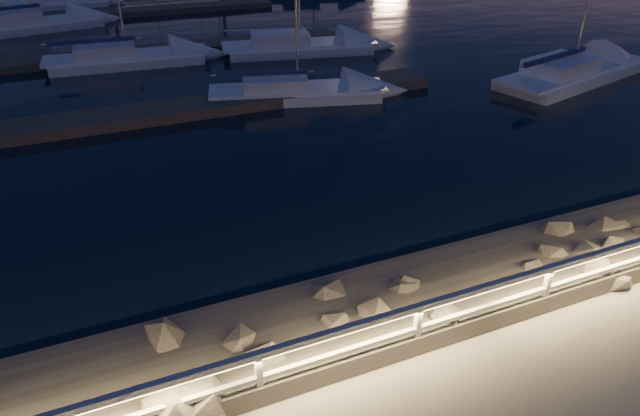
# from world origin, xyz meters

# --- Properties ---
(ground) EXTENTS (400.00, 400.00, 0.00)m
(ground) POSITION_xyz_m (0.00, 0.00, 0.00)
(ground) COLOR gray
(ground) RESTS_ON ground
(harbor_water) EXTENTS (400.00, 440.00, 0.60)m
(harbor_water) POSITION_xyz_m (0.00, 31.22, -0.97)
(harbor_water) COLOR black
(harbor_water) RESTS_ON ground
(guard_rail) EXTENTS (44.11, 0.12, 1.06)m
(guard_rail) POSITION_xyz_m (-0.07, -0.00, 0.77)
(guard_rail) COLOR silver
(guard_rail) RESTS_ON ground
(riprap) EXTENTS (28.98, 2.46, 1.38)m
(riprap) POSITION_xyz_m (-3.98, 1.86, -0.29)
(riprap) COLOR #676158
(riprap) RESTS_ON ground
(floating_docks) EXTENTS (22.00, 36.00, 0.40)m
(floating_docks) POSITION_xyz_m (0.00, 32.50, -0.40)
(floating_docks) COLOR #5B514B
(floating_docks) RESTS_ON ground
(sailboat_c) EXTENTS (8.80, 4.18, 14.40)m
(sailboat_c) POSITION_xyz_m (7.65, 23.29, -0.16)
(sailboat_c) COLOR white
(sailboat_c) RESTS_ON ground
(sailboat_d) EXTENTS (9.59, 4.95, 15.63)m
(sailboat_d) POSITION_xyz_m (17.71, 13.25, -0.15)
(sailboat_d) COLOR white
(sailboat_d) RESTS_ON ground
(sailboat_g) EXTENTS (8.33, 3.09, 13.85)m
(sailboat_g) POSITION_xyz_m (-1.44, 24.51, -0.17)
(sailboat_g) COLOR white
(sailboat_g) RESTS_ON ground
(sailboat_h) EXTENTS (7.88, 4.14, 12.85)m
(sailboat_h) POSITION_xyz_m (4.70, 15.99, -0.21)
(sailboat_h) COLOR white
(sailboat_h) RESTS_ON ground
(sailboat_j) EXTENTS (9.05, 4.46, 14.87)m
(sailboat_j) POSITION_xyz_m (-5.94, 35.22, -0.12)
(sailboat_j) COLOR white
(sailboat_j) RESTS_ON ground
(sailboat_k) EXTENTS (7.40, 2.35, 12.48)m
(sailboat_k) POSITION_xyz_m (-4.16, 43.21, -0.20)
(sailboat_k) COLOR white
(sailboat_k) RESTS_ON ground
(sailboat_n) EXTENTS (8.37, 5.29, 13.90)m
(sailboat_n) POSITION_xyz_m (-6.73, 45.32, -0.15)
(sailboat_n) COLOR white
(sailboat_n) RESTS_ON ground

